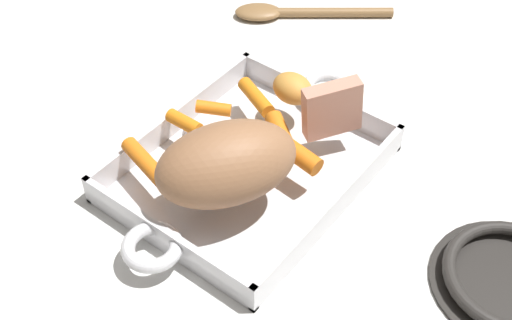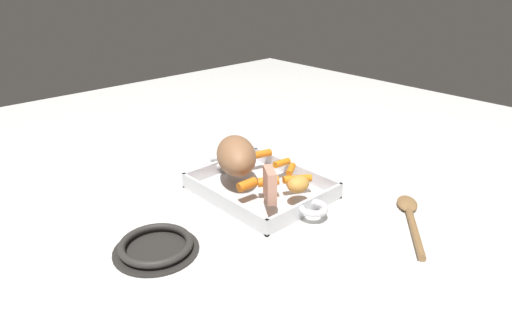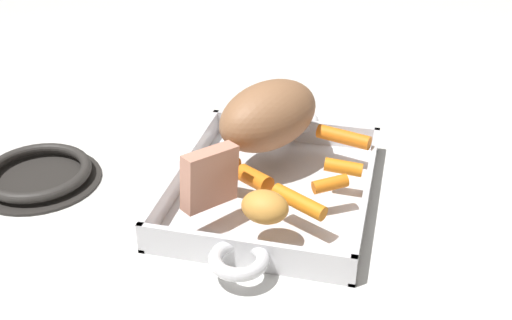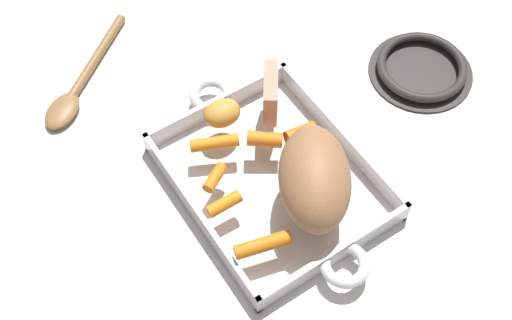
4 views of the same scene
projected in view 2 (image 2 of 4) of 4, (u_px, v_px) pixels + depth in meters
name	position (u px, v px, depth m)	size (l,w,h in m)	color
ground_plane	(261.00, 193.00, 1.05)	(2.31, 2.31, 0.00)	silver
roasting_dish	(261.00, 188.00, 1.04)	(0.38, 0.24, 0.04)	silver
pork_roast	(236.00, 156.00, 1.04)	(0.15, 0.09, 0.09)	#996845
roast_slice_thin	(270.00, 184.00, 0.93)	(0.02, 0.07, 0.07)	tan
baby_carrot_long	(258.00, 155.00, 1.14)	(0.02, 0.02, 0.07)	orange
baby_carrot_center_left	(297.00, 179.00, 1.01)	(0.02, 0.02, 0.07)	orange
baby_carrot_northwest	(247.00, 185.00, 0.98)	(0.02, 0.02, 0.04)	orange
baby_carrot_southeast	(291.00, 169.00, 1.06)	(0.02, 0.02, 0.04)	orange
baby_carrot_short	(268.00, 181.00, 0.99)	(0.02, 0.02, 0.05)	orange
baby_carrot_northeast	(282.00, 163.00, 1.09)	(0.02, 0.02, 0.05)	orange
potato_near_roast	(298.00, 184.00, 0.96)	(0.05, 0.04, 0.04)	gold
stove_burner_rear	(156.00, 246.00, 0.83)	(0.16, 0.16, 0.02)	#282623
serving_spoon	(410.00, 215.00, 0.94)	(0.17, 0.20, 0.02)	olive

